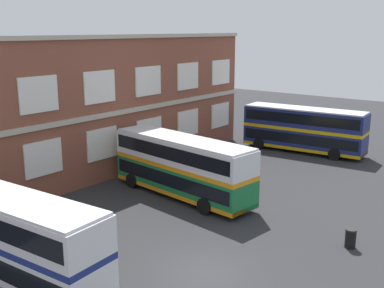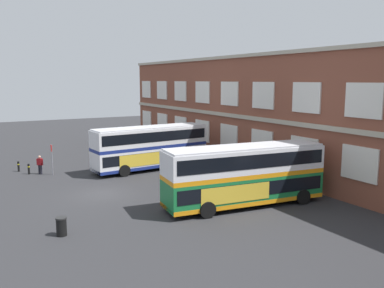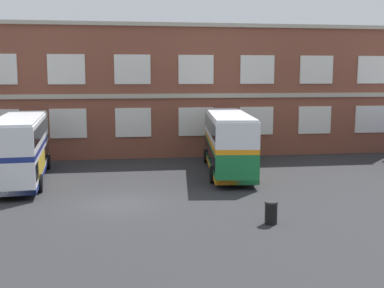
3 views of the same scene
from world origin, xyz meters
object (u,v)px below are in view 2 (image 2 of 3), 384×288
(double_decker_middle, at_px, (244,175))
(safety_bollard_west, at_px, (19,166))
(station_litter_bin, at_px, (61,226))
(safety_bollard_east, at_px, (29,169))
(bus_stand_flag, at_px, (52,157))
(double_decker_near, at_px, (151,147))
(waiting_passenger, at_px, (40,164))

(double_decker_middle, xyz_separation_m, safety_bollard_west, (-18.57, -11.84, -1.66))
(station_litter_bin, relative_size, safety_bollard_east, 1.08)
(double_decker_middle, relative_size, station_litter_bin, 10.90)
(safety_bollard_west, bearing_deg, bus_stand_flag, 39.81)
(double_decker_near, distance_m, double_decker_middle, 13.40)
(double_decker_middle, xyz_separation_m, safety_bollard_east, (-16.96, -11.18, -1.66))
(station_litter_bin, distance_m, safety_bollard_east, 16.31)
(safety_bollard_east, bearing_deg, double_decker_middle, 33.40)
(double_decker_near, relative_size, waiting_passenger, 6.56)
(waiting_passenger, height_order, safety_bollard_west, waiting_passenger)
(safety_bollard_west, relative_size, safety_bollard_east, 1.00)
(bus_stand_flag, distance_m, station_litter_bin, 15.20)
(station_litter_bin, bearing_deg, double_decker_middle, 86.82)
(safety_bollard_west, xyz_separation_m, safety_bollard_east, (1.62, 0.66, 0.00))
(waiting_passenger, relative_size, station_litter_bin, 1.65)
(double_decker_middle, relative_size, waiting_passenger, 6.60)
(double_decker_middle, relative_size, safety_bollard_east, 11.82)
(safety_bollard_west, bearing_deg, safety_bollard_east, 22.30)
(station_litter_bin, xyz_separation_m, safety_bollard_east, (-16.30, 0.62, -0.03))
(double_decker_near, relative_size, safety_bollard_east, 11.74)
(station_litter_bin, bearing_deg, safety_bollard_west, -179.88)
(waiting_passenger, xyz_separation_m, station_litter_bin, (15.77, -1.51, -0.41))
(double_decker_near, height_order, bus_stand_flag, double_decker_near)
(double_decker_near, height_order, station_litter_bin, double_decker_near)
(bus_stand_flag, bearing_deg, station_litter_bin, -9.19)
(double_decker_middle, bearing_deg, safety_bollard_west, -147.47)
(bus_stand_flag, distance_m, safety_bollard_west, 4.01)
(bus_stand_flag, xyz_separation_m, safety_bollard_east, (-1.34, -1.80, -1.14))
(waiting_passenger, distance_m, safety_bollard_east, 1.12)
(safety_bollard_west, bearing_deg, waiting_passenger, 35.74)
(bus_stand_flag, relative_size, safety_bollard_west, 2.84)
(double_decker_near, bearing_deg, bus_stand_flag, -104.76)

